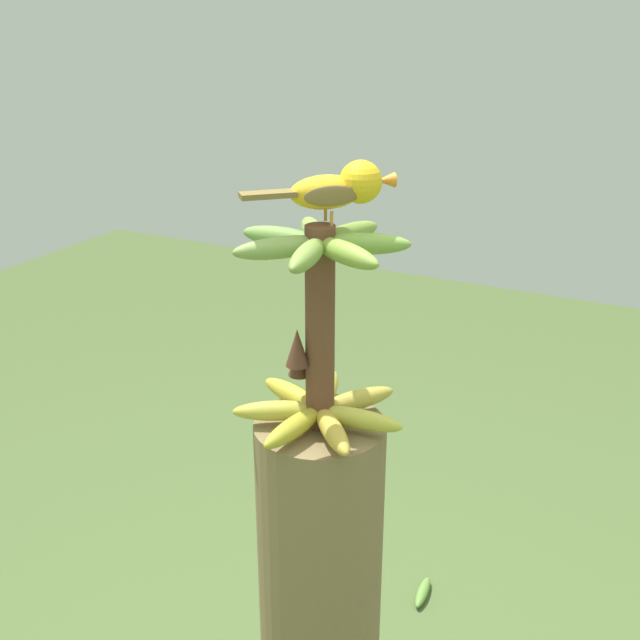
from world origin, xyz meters
name	(u,v)px	position (x,y,z in m)	size (l,w,h in m)	color
banana_bunch	(319,331)	(0.00, 0.00, 1.30)	(0.28, 0.27, 0.33)	brown
perched_bird	(342,188)	(-0.03, 0.02, 1.51)	(0.18, 0.18, 0.09)	#C68933
fallen_banana	(423,592)	(-0.93, -0.10, 0.02)	(0.14, 0.03, 0.03)	olive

